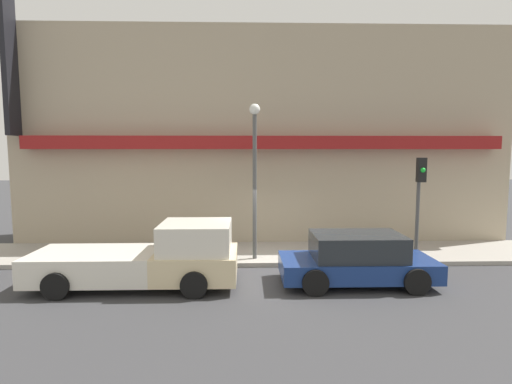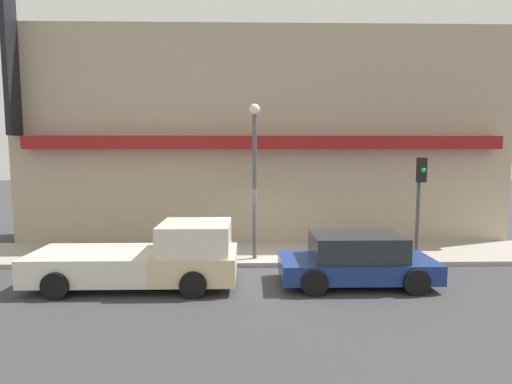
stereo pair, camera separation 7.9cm
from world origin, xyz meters
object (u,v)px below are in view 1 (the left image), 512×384
at_px(parked_car, 357,259).
at_px(street_lamp, 255,162).
at_px(traffic_light, 420,190).
at_px(fire_hydrant, 229,250).
at_px(pickup_truck, 150,258).

relative_size(parked_car, street_lamp, 0.84).
distance_m(parked_car, street_lamp, 4.52).
bearing_deg(street_lamp, parked_car, -38.19).
bearing_deg(traffic_light, fire_hydrant, 177.55).
relative_size(pickup_truck, parked_car, 1.31).
relative_size(street_lamp, traffic_light, 1.51).
bearing_deg(fire_hydrant, pickup_truck, -133.63).
distance_m(fire_hydrant, street_lamp, 3.07).
distance_m(pickup_truck, fire_hydrant, 3.09).
distance_m(pickup_truck, parked_car, 5.84).
bearing_deg(traffic_light, street_lamp, 176.98).
relative_size(fire_hydrant, traffic_light, 0.18).
xyz_separation_m(parked_car, street_lamp, (-2.85, 2.24, 2.70)).
bearing_deg(fire_hydrant, traffic_light, -2.45).
height_order(pickup_truck, parked_car, pickup_truck).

